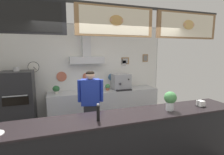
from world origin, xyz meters
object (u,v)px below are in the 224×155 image
at_px(shop_worker, 91,105).
at_px(potted_basil, 56,89).
at_px(potted_oregano, 108,87).
at_px(pepper_grinder, 98,112).
at_px(espresso_machine, 121,82).
at_px(napkin_holder, 201,104).
at_px(basil_vase, 170,100).
at_px(pizza_oven, 19,102).

xyz_separation_m(shop_worker, potted_basil, (-0.70, 1.35, 0.13)).
relative_size(potted_oregano, pepper_grinder, 0.72).
relative_size(potted_oregano, potted_basil, 0.85).
relative_size(shop_worker, espresso_machine, 3.09).
height_order(shop_worker, pepper_grinder, shop_worker).
relative_size(potted_oregano, napkin_holder, 1.40).
relative_size(shop_worker, potted_oregano, 8.69).
xyz_separation_m(basil_vase, napkin_holder, (0.68, -0.00, -0.13)).
distance_m(pizza_oven, potted_oregano, 2.42).
distance_m(espresso_machine, basil_vase, 2.52).
height_order(pizza_oven, napkin_holder, pizza_oven).
relative_size(shop_worker, napkin_holder, 12.21).
relative_size(espresso_machine, napkin_holder, 3.95).
height_order(pizza_oven, espresso_machine, pizza_oven).
bearing_deg(basil_vase, pizza_oven, 139.01).
relative_size(pizza_oven, basil_vase, 5.12).
height_order(espresso_machine, napkin_holder, espresso_machine).
height_order(potted_basil, pepper_grinder, pepper_grinder).
bearing_deg(basil_vase, shop_worker, 132.91).
xyz_separation_m(potted_oregano, pepper_grinder, (-0.94, -2.57, 0.19)).
bearing_deg(napkin_holder, potted_basil, 134.26).
bearing_deg(shop_worker, napkin_holder, 159.90).
distance_m(pizza_oven, espresso_machine, 2.87).
bearing_deg(potted_oregano, pizza_oven, -176.83).
xyz_separation_m(potted_oregano, napkin_holder, (1.02, -2.53, 0.11)).
xyz_separation_m(pizza_oven, basil_vase, (2.75, -2.39, 0.46)).
relative_size(shop_worker, basil_vase, 5.06).
height_order(pizza_oven, potted_oregano, pizza_oven).
bearing_deg(potted_basil, potted_oregano, -1.89).
bearing_deg(basil_vase, pepper_grinder, -177.84).
bearing_deg(potted_oregano, basil_vase, -82.31).
height_order(potted_basil, napkin_holder, napkin_holder).
bearing_deg(basil_vase, potted_oregano, 97.69).
height_order(potted_oregano, pepper_grinder, pepper_grinder).
relative_size(shop_worker, pepper_grinder, 6.29).
xyz_separation_m(potted_basil, basil_vase, (1.83, -2.57, 0.22)).
bearing_deg(basil_vase, espresso_machine, 87.71).
distance_m(shop_worker, potted_basil, 1.53).
xyz_separation_m(pizza_oven, potted_oregano, (2.41, 0.13, 0.21)).
distance_m(basil_vase, napkin_holder, 0.69).
bearing_deg(espresso_machine, pizza_oven, -177.49).
bearing_deg(napkin_holder, pizza_oven, 145.06).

